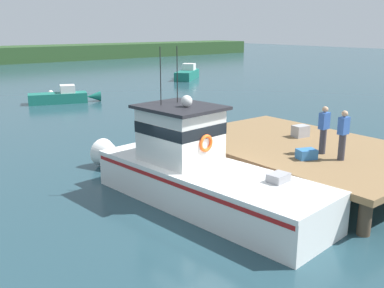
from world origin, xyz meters
TOP-DOWN VIEW (x-y plane):
  - ground_plane at (0.00, 0.00)m, footprint 200.00×200.00m
  - dock at (4.80, 0.00)m, footprint 6.00×9.00m
  - main_fishing_boat at (0.14, 0.57)m, footprint 3.35×9.94m
  - crate_stack_mid_dock at (3.05, 3.63)m, footprint 0.72×0.62m
  - crate_stack_near_edge at (5.68, 0.80)m, footprint 0.66×0.53m
  - crate_single_by_cleat at (3.43, -1.21)m, footprint 0.72×0.63m
  - deckhand_by_the_boat at (4.21, -1.98)m, footprint 0.36×0.22m
  - deckhand_further_back at (4.36, -1.15)m, footprint 0.36×0.22m
  - moored_boat_outer_mooring at (4.31, 20.97)m, footprint 5.14×2.64m
  - moored_boat_far_left at (20.85, 27.35)m, footprint 5.59×4.84m
  - mooring_buoy_inshore at (7.51, 7.80)m, footprint 0.47×0.47m
  - mooring_buoy_spare_mooring at (5.01, 25.24)m, footprint 0.40×0.40m

SIDE VIEW (x-z plane):
  - ground_plane at x=0.00m, z-range 0.00..0.00m
  - mooring_buoy_spare_mooring at x=5.01m, z-range 0.00..0.40m
  - mooring_buoy_inshore at x=7.51m, z-range 0.00..0.47m
  - moored_boat_outer_mooring at x=4.31m, z-range -0.20..1.09m
  - moored_boat_far_left at x=20.85m, z-range -0.25..1.33m
  - main_fishing_boat at x=0.14m, z-range -1.39..3.41m
  - dock at x=4.80m, z-range 0.47..1.67m
  - crate_single_by_cleat at x=3.43m, z-range 1.20..1.52m
  - crate_stack_mid_dock at x=3.05m, z-range 1.20..1.62m
  - crate_stack_near_edge at x=5.68m, z-range 1.20..1.65m
  - deckhand_by_the_boat at x=4.21m, z-range 1.24..2.87m
  - deckhand_further_back at x=4.36m, z-range 1.24..2.87m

